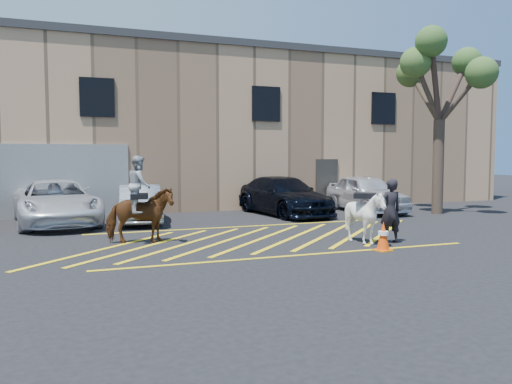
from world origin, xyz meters
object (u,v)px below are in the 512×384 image
object	(u,v)px
car_white_suv	(366,193)
saddled_white	(365,216)
handler	(390,211)
traffic_cone	(383,236)
mounted_bay	(140,208)
car_blue_suv	(284,196)
tree	(440,72)
car_silver_sedan	(140,204)
car_white_pickup	(56,202)

from	to	relation	value
car_white_suv	saddled_white	xyz separation A→B (m)	(-4.24, -6.56, -0.05)
car_white_suv	handler	size ratio (longest dim) A/B	2.66
traffic_cone	mounted_bay	bearing A→B (deg)	150.26
car_blue_suv	car_white_suv	world-z (taller)	car_white_suv
mounted_bay	saddled_white	distance (m)	6.03
mounted_bay	tree	distance (m)	13.44
car_blue_suv	car_white_suv	distance (m)	3.64
car_blue_suv	mounted_bay	bearing A→B (deg)	-150.40
car_white_suv	mounted_bay	world-z (taller)	mounted_bay
car_white_suv	tree	xyz separation A→B (m)	(2.37, -1.55, 4.91)
car_silver_sedan	tree	xyz separation A→B (m)	(11.69, -1.44, 5.03)
car_white_suv	traffic_cone	size ratio (longest dim) A/B	6.32
car_silver_sedan	car_white_pickup	bearing A→B (deg)	177.20
car_silver_sedan	car_blue_suv	world-z (taller)	car_blue_suv
saddled_white	car_silver_sedan	bearing A→B (deg)	128.24
handler	tree	xyz separation A→B (m)	(5.89, 5.13, 4.82)
car_silver_sedan	saddled_white	world-z (taller)	saddled_white
handler	saddled_white	size ratio (longest dim) A/B	0.99
car_silver_sedan	car_blue_suv	distance (m)	5.72
car_silver_sedan	car_white_suv	distance (m)	9.33
car_silver_sedan	handler	distance (m)	8.77
handler	tree	world-z (taller)	tree
handler	mounted_bay	xyz separation A→B (m)	(-6.36, 2.26, 0.08)
saddled_white	tree	size ratio (longest dim) A/B	0.24
handler	traffic_cone	distance (m)	1.32
car_white_pickup	saddled_white	xyz separation A→B (m)	(7.84, -6.87, -0.03)
tree	car_white_suv	bearing A→B (deg)	146.74
car_blue_suv	handler	xyz separation A→B (m)	(0.10, -7.00, 0.11)
car_white_pickup	tree	distance (m)	15.39
saddled_white	car_white_suv	bearing A→B (deg)	57.09
car_blue_suv	saddled_white	xyz separation A→B (m)	(-0.62, -6.88, -0.02)
car_white_pickup	mounted_bay	world-z (taller)	mounted_bay
car_silver_sedan	traffic_cone	world-z (taller)	car_silver_sedan
car_white_pickup	handler	size ratio (longest dim) A/B	3.17
traffic_cone	saddled_white	bearing A→B (deg)	83.75
car_silver_sedan	traffic_cone	distance (m)	8.98
car_white_suv	traffic_cone	distance (m)	8.75
traffic_cone	tree	world-z (taller)	tree
car_blue_suv	handler	bearing A→B (deg)	-96.79
car_silver_sedan	mounted_bay	world-z (taller)	mounted_bay
tree	car_silver_sedan	bearing A→B (deg)	172.97
car_silver_sedan	saddled_white	distance (m)	8.21
car_silver_sedan	tree	size ratio (longest dim) A/B	0.55
car_white_suv	traffic_cone	world-z (taller)	car_white_suv
tree	handler	bearing A→B (deg)	-138.97
car_white_pickup	car_white_suv	world-z (taller)	car_white_suv
car_blue_suv	saddled_white	size ratio (longest dim) A/B	2.95
car_white_pickup	mounted_bay	xyz separation A→B (m)	(2.21, -4.74, 0.19)
traffic_cone	handler	bearing A→B (deg)	47.25
mounted_bay	saddled_white	xyz separation A→B (m)	(5.64, -2.13, -0.22)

